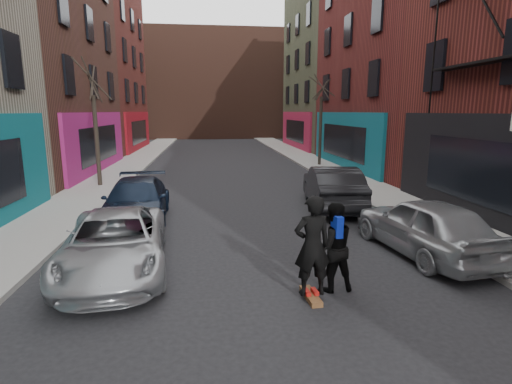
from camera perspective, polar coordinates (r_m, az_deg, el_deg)
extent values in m
cube|color=gray|center=(32.03, -16.20, 4.74)|extent=(2.50, 84.00, 0.13)
cube|color=gray|center=(32.45, 6.22, 5.21)|extent=(2.50, 84.00, 0.13)
cube|color=#47281E|center=(57.53, -6.00, 14.83)|extent=(40.00, 10.00, 14.00)
imported|color=#999CA1|center=(9.58, -19.53, -6.85)|extent=(2.71, 4.99, 1.33)
imported|color=black|center=(13.48, -16.72, -1.31)|extent=(2.19, 4.90, 1.40)
imported|color=#969A9F|center=(10.91, 22.98, -4.46)|extent=(2.28, 4.55, 1.49)
imported|color=black|center=(15.19, 10.84, 0.71)|extent=(2.23, 4.93, 1.57)
cube|color=brown|center=(8.06, 7.82, -14.51)|extent=(0.28, 0.81, 0.10)
imported|color=black|center=(7.67, 8.03, -7.60)|extent=(0.74, 0.52, 1.95)
imported|color=black|center=(8.18, 10.87, -7.71)|extent=(0.94, 0.76, 1.81)
cube|color=#0D27C2|center=(7.88, 11.51, -4.80)|extent=(0.17, 0.31, 0.42)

